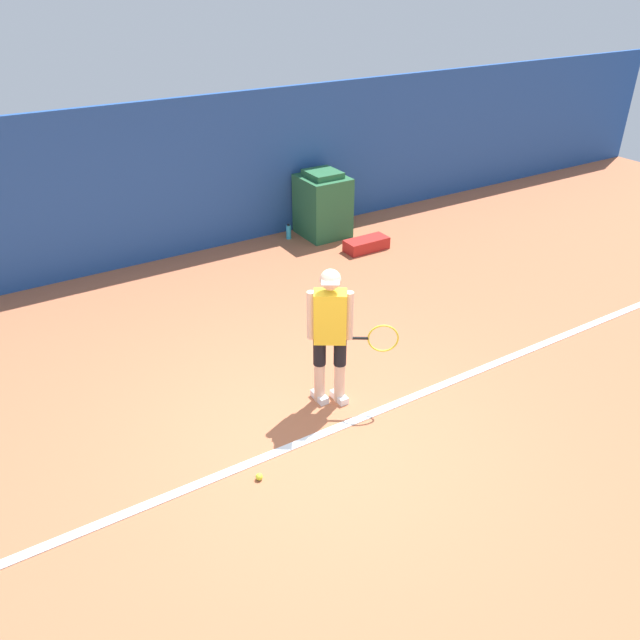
{
  "coord_description": "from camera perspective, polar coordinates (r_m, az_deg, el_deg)",
  "views": [
    {
      "loc": [
        -2.62,
        -4.24,
        4.27
      ],
      "look_at": [
        0.41,
        0.68,
        0.94
      ],
      "focal_mm": 35.0,
      "sensor_mm": 36.0,
      "label": 1
    }
  ],
  "objects": [
    {
      "name": "court_baseline",
      "position": [
        6.57,
        -0.05,
        -10.48
      ],
      "size": [
        21.6,
        0.1,
        0.01
      ],
      "color": "white",
      "rests_on": "ground_plane"
    },
    {
      "name": "back_wall",
      "position": [
        10.25,
        -15.73,
        11.73
      ],
      "size": [
        24.0,
        0.1,
        2.5
      ],
      "color": "#234C99",
      "rests_on": "ground_plane"
    },
    {
      "name": "covered_chair",
      "position": [
        11.15,
        0.25,
        10.5
      ],
      "size": [
        0.77,
        0.83,
        1.16
      ],
      "color": "#28663D",
      "rests_on": "ground_plane"
    },
    {
      "name": "ground_plane",
      "position": [
        6.57,
        0.03,
        -10.61
      ],
      "size": [
        24.0,
        24.0,
        0.0
      ],
      "primitive_type": "plane",
      "color": "#B76642"
    },
    {
      "name": "equipment_bag",
      "position": [
        10.68,
        4.26,
        6.91
      ],
      "size": [
        0.76,
        0.33,
        0.2
      ],
      "color": "#B2231E",
      "rests_on": "ground_plane"
    },
    {
      "name": "water_bottle",
      "position": [
        11.12,
        -2.89,
        8.05
      ],
      "size": [
        0.09,
        0.09,
        0.27
      ],
      "color": "#33ADD6",
      "rests_on": "ground_plane"
    },
    {
      "name": "tennis_ball",
      "position": [
        6.12,
        -5.58,
        -14.08
      ],
      "size": [
        0.07,
        0.07,
        0.07
      ],
      "color": "#D1E533",
      "rests_on": "ground_plane"
    },
    {
      "name": "tennis_player",
      "position": [
        6.55,
        1.04,
        -1.07
      ],
      "size": [
        0.83,
        0.59,
        1.61
      ],
      "rotation": [
        0.0,
        0.0,
        -0.58
      ],
      "color": "beige",
      "rests_on": "ground_plane"
    }
  ]
}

